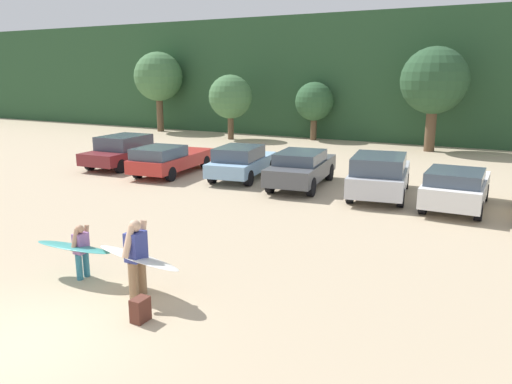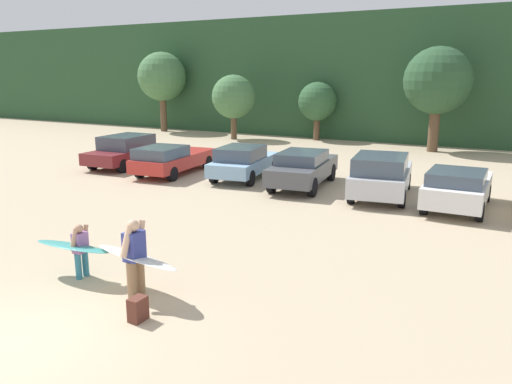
# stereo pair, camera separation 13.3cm
# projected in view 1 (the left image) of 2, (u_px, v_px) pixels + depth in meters

# --- Properties ---
(ground_plane) EXTENTS (120.00, 120.00, 0.00)m
(ground_plane) POSITION_uv_depth(u_px,v_px,m) (18.00, 344.00, 8.43)
(ground_plane) COLOR tan
(hillside_ridge) EXTENTS (108.00, 12.00, 8.27)m
(hillside_ridge) POSITION_uv_depth(u_px,v_px,m) (422.00, 77.00, 36.50)
(hillside_ridge) COLOR #284C2D
(hillside_ridge) RESTS_ON ground_plane
(tree_center) EXTENTS (3.68, 3.68, 6.00)m
(tree_center) POSITION_uv_depth(u_px,v_px,m) (158.00, 77.00, 38.28)
(tree_center) COLOR brown
(tree_center) RESTS_ON ground_plane
(tree_right) EXTENTS (2.92, 2.92, 4.33)m
(tree_right) POSITION_uv_depth(u_px,v_px,m) (230.00, 97.00, 33.85)
(tree_right) COLOR brown
(tree_right) RESTS_ON ground_plane
(tree_far_right) EXTENTS (2.56, 2.56, 3.86)m
(tree_far_right) POSITION_uv_depth(u_px,v_px,m) (314.00, 102.00, 33.51)
(tree_far_right) COLOR brown
(tree_far_right) RESTS_ON ground_plane
(tree_center_right) EXTENTS (3.77, 3.77, 5.90)m
(tree_center_right) POSITION_uv_depth(u_px,v_px,m) (434.00, 81.00, 28.30)
(tree_center_right) COLOR brown
(tree_center_right) RESTS_ON ground_plane
(parked_car_maroon) EXTENTS (2.26, 4.63, 1.51)m
(parked_car_maroon) POSITION_uv_depth(u_px,v_px,m) (125.00, 150.00, 24.30)
(parked_car_maroon) COLOR maroon
(parked_car_maroon) RESTS_ON ground_plane
(parked_car_red) EXTENTS (2.32, 4.87, 1.34)m
(parked_car_red) POSITION_uv_depth(u_px,v_px,m) (169.00, 159.00, 22.41)
(parked_car_red) COLOR #B72D28
(parked_car_red) RESTS_ON ground_plane
(parked_car_sky_blue) EXTENTS (2.42, 4.49, 1.42)m
(parked_car_sky_blue) POSITION_uv_depth(u_px,v_px,m) (241.00, 161.00, 21.47)
(parked_car_sky_blue) COLOR #84ADD1
(parked_car_sky_blue) RESTS_ON ground_plane
(parked_car_dark_gray) EXTENTS (2.36, 4.80, 1.44)m
(parked_car_dark_gray) POSITION_uv_depth(u_px,v_px,m) (301.00, 167.00, 19.95)
(parked_car_dark_gray) COLOR #4C4F54
(parked_car_dark_gray) RESTS_ON ground_plane
(parked_car_silver) EXTENTS (2.58, 4.70, 1.61)m
(parked_car_silver) POSITION_uv_depth(u_px,v_px,m) (380.00, 174.00, 18.26)
(parked_car_silver) COLOR silver
(parked_car_silver) RESTS_ON ground_plane
(parked_car_white) EXTENTS (1.90, 4.13, 1.38)m
(parked_car_white) POSITION_uv_depth(u_px,v_px,m) (456.00, 187.00, 16.73)
(parked_car_white) COLOR white
(parked_car_white) RESTS_ON ground_plane
(person_adult) EXTENTS (0.32, 0.76, 1.62)m
(person_adult) POSITION_uv_depth(u_px,v_px,m) (136.00, 254.00, 10.02)
(person_adult) COLOR #8C6B4C
(person_adult) RESTS_ON ground_plane
(person_child) EXTENTS (0.24, 0.56, 1.23)m
(person_child) POSITION_uv_depth(u_px,v_px,m) (81.00, 248.00, 10.99)
(person_child) COLOR teal
(person_child) RESTS_ON ground_plane
(surfboard_white) EXTENTS (2.45, 1.08, 0.23)m
(surfboard_white) POSITION_uv_depth(u_px,v_px,m) (138.00, 257.00, 10.17)
(surfboard_white) COLOR white
(surfboard_teal) EXTENTS (2.03, 0.70, 0.16)m
(surfboard_teal) POSITION_uv_depth(u_px,v_px,m) (73.00, 247.00, 10.93)
(surfboard_teal) COLOR teal
(backpack_dropped) EXTENTS (0.24, 0.34, 0.45)m
(backpack_dropped) POSITION_uv_depth(u_px,v_px,m) (140.00, 310.00, 9.16)
(backpack_dropped) COLOR #592D23
(backpack_dropped) RESTS_ON ground_plane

